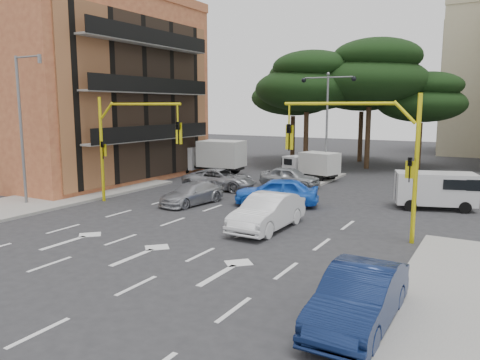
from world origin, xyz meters
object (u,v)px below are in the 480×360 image
object	(u,v)px
car_blue_compact	(276,192)
street_lamp_center	(327,107)
street_lamp_left	(23,120)
car_silver_wagon	(192,193)
signal_mast_right	(371,146)
box_truck_a	(210,157)
car_white_hatch	(267,212)
signal_mast_left	(124,135)
car_silver_cross_b	(290,177)
box_truck_b	(311,166)
van_white	(435,190)
car_silver_cross_a	(220,179)
car_navy_parked	(359,297)

from	to	relation	value
car_blue_compact	street_lamp_center	bearing A→B (deg)	166.79
street_lamp_left	car_silver_wagon	distance (m)	9.96
signal_mast_right	box_truck_a	world-z (taller)	signal_mast_right
car_white_hatch	signal_mast_left	bearing A→B (deg)	174.77
car_silver_cross_b	box_truck_a	bearing A→B (deg)	73.49
signal_mast_right	box_truck_b	size ratio (longest dim) A/B	1.40
signal_mast_right	car_silver_wagon	xyz separation A→B (m)	(-10.41, 1.84, -3.27)
box_truck_b	car_silver_cross_b	bearing A→B (deg)	-165.29
street_lamp_left	van_white	world-z (taller)	street_lamp_left
car_silver_cross_a	box_truck_b	size ratio (longest dim) A/B	1.14
street_lamp_center	car_silver_wagon	size ratio (longest dim) A/B	1.84
street_lamp_left	car_silver_wagon	bearing A→B (deg)	32.15
car_white_hatch	car_silver_cross_a	bearing A→B (deg)	134.55
street_lamp_left	car_navy_parked	distance (m)	21.04
street_lamp_center	car_silver_cross_b	bearing A→B (deg)	-102.77
car_silver_wagon	box_truck_a	world-z (taller)	box_truck_a
street_lamp_left	street_lamp_center	world-z (taller)	street_lamp_left
signal_mast_left	car_navy_parked	size ratio (longest dim) A/B	1.31
signal_mast_right	street_lamp_left	world-z (taller)	street_lamp_left
street_lamp_left	car_silver_cross_b	world-z (taller)	street_lamp_left
street_lamp_center	car_silver_cross_b	xyz separation A→B (m)	(-0.99, -4.35, -4.73)
car_navy_parked	signal_mast_right	bearing A→B (deg)	103.17
signal_mast_left	street_lamp_center	size ratio (longest dim) A/B	0.77
car_silver_cross_a	car_silver_cross_b	size ratio (longest dim) A/B	1.20
signal_mast_right	car_white_hatch	bearing A→B (deg)	-167.05
car_silver_cross_b	van_white	world-z (taller)	van_white
signal_mast_left	car_silver_cross_b	world-z (taller)	signal_mast_left
signal_mast_right	street_lamp_center	bearing A→B (deg)	115.91
street_lamp_left	box_truck_a	bearing A→B (deg)	81.32
signal_mast_right	car_blue_compact	bearing A→B (deg)	148.16
van_white	signal_mast_left	bearing A→B (deg)	-82.50
street_lamp_left	signal_mast_left	bearing A→B (deg)	33.69
signal_mast_right	car_white_hatch	size ratio (longest dim) A/B	1.24
car_white_hatch	car_silver_cross_b	distance (m)	11.21
car_blue_compact	box_truck_a	bearing A→B (deg)	-147.71
car_blue_compact	signal_mast_left	bearing A→B (deg)	-81.15
signal_mast_left	box_truck_b	size ratio (longest dim) A/B	1.40
car_blue_compact	street_lamp_left	bearing A→B (deg)	-78.28
van_white	box_truck_b	size ratio (longest dim) A/B	0.94
signal_mast_right	street_lamp_left	xyz separation A→B (m)	(-18.10, -2.99, 0.84)
signal_mast_right	car_navy_parked	world-z (taller)	signal_mast_right
car_blue_compact	car_navy_parked	xyz separation A→B (m)	(7.93, -11.97, -0.03)
signal_mast_right	car_silver_cross_a	size ratio (longest dim) A/B	1.22
car_white_hatch	van_white	world-z (taller)	van_white
car_navy_parked	box_truck_a	xyz separation A→B (m)	(-17.70, 20.23, 0.63)
box_truck_a	car_blue_compact	bearing A→B (deg)	-135.55
street_lamp_center	car_blue_compact	world-z (taller)	street_lamp_center
box_truck_a	street_lamp_left	bearing A→B (deg)	165.99
signal_mast_right	car_silver_cross_a	world-z (taller)	signal_mast_right
street_lamp_center	box_truck_a	xyz separation A→B (m)	(-9.00, -2.00, -4.04)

